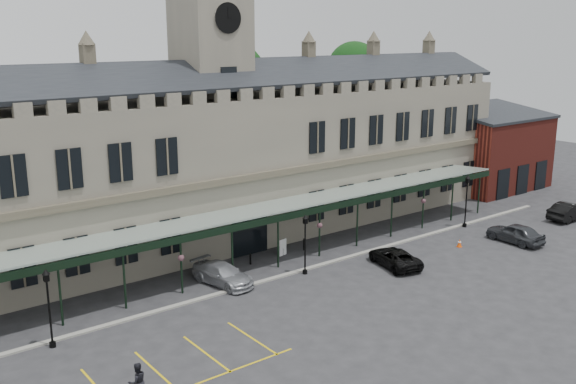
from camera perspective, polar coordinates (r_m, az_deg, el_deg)
ground at (r=42.83m, az=4.96°, el=-9.37°), size 140.00×140.00×0.00m
station_building at (r=53.16m, az=-6.53°, el=2.55°), size 60.00×10.36×17.30m
clock_tower at (r=52.33m, az=-6.78°, el=9.71°), size 5.60×5.60×24.80m
canopy at (r=47.37m, az=-1.08°, el=-3.88°), size 50.00×4.10×4.30m
brick_annex at (r=74.84m, az=17.70°, el=3.51°), size 12.40×8.36×9.23m
kerb at (r=46.69m, az=0.38°, el=-7.21°), size 60.00×0.40×0.12m
parking_markings at (r=34.60m, az=-11.30°, el=-15.65°), size 16.00×6.00×0.01m
tree_behind_mid at (r=64.19m, az=-4.76°, el=10.28°), size 6.00×6.00×16.00m
tree_behind_right at (r=74.09m, az=5.87°, el=10.75°), size 6.00×6.00×16.00m
lamp_post_left at (r=37.75m, az=-20.52°, el=-9.09°), size 0.44×0.44×4.60m
lamp_post_mid at (r=45.82m, az=1.54°, el=-4.19°), size 0.42×0.42×4.46m
lamp_post_right at (r=58.96m, az=15.59°, el=-0.37°), size 0.45×0.45×4.77m
traffic_cone at (r=54.03m, az=15.00°, el=-4.42°), size 0.40×0.40×0.64m
sign_board at (r=50.19m, az=-0.45°, el=-4.96°), size 0.76×0.20×1.31m
bollard_left at (r=48.47m, az=-3.36°, el=-5.97°), size 0.15×0.15×0.83m
bollard_right at (r=51.40m, az=1.45°, el=-4.68°), size 0.17×0.17×0.97m
car_taxi at (r=44.87m, az=-5.83°, el=-7.27°), size 2.92×5.30×1.45m
car_van at (r=48.59m, az=9.44°, el=-5.77°), size 3.29×5.24×1.35m
car_right_a at (r=56.36m, az=19.54°, el=-3.46°), size 2.02×4.85×1.64m
car_right_b at (r=64.99m, az=23.83°, el=-1.56°), size 5.17×2.01×1.68m
person_b at (r=32.36m, az=-13.24°, el=-16.09°), size 0.94×0.75×1.88m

